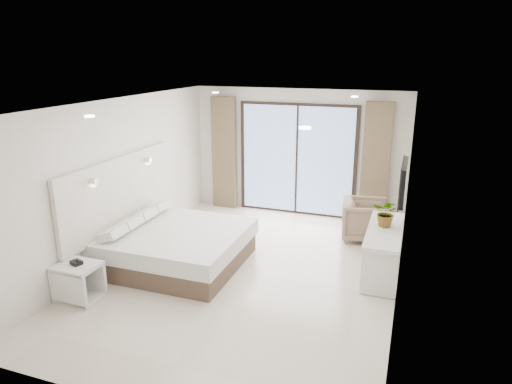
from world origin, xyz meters
TOP-DOWN VIEW (x-y plane):
  - ground at (0.00, 0.00)m, footprint 6.20×6.20m
  - room_shell at (-0.20, 0.75)m, footprint 4.62×6.22m
  - bed at (-1.23, -0.08)m, footprint 2.15×2.05m
  - nightstand at (-1.99, -1.57)m, footprint 0.60×0.49m
  - phone at (-1.99, -1.56)m, footprint 0.19×0.17m
  - console_desk at (2.04, 0.69)m, footprint 0.53×1.68m
  - plant at (2.04, 0.81)m, footprint 0.52×0.55m
  - armchair at (1.60, 2.07)m, footprint 0.88×0.92m

SIDE VIEW (x-z plane):
  - ground at x=0.00m, z-range 0.00..0.00m
  - nightstand at x=-1.99m, z-range 0.00..0.54m
  - bed at x=-1.23m, z-range -0.05..0.68m
  - armchair at x=1.60m, z-range 0.00..0.83m
  - console_desk at x=2.04m, z-range 0.18..0.95m
  - phone at x=-1.99m, z-range 0.54..0.60m
  - plant at x=2.04m, z-range 0.77..1.12m
  - room_shell at x=-0.20m, z-range 0.22..2.94m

